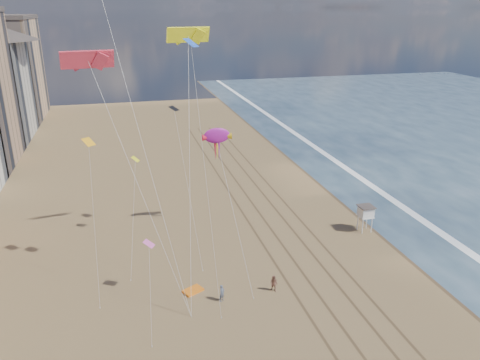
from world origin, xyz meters
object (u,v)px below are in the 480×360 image
kite_flyer_a (222,293)px  kite_flyer_b (274,284)px  lifeguard_stand (366,212)px  show_kite (217,136)px  grounded_kite (193,290)px

kite_flyer_a → kite_flyer_b: 5.79m
kite_flyer_a → kite_flyer_b: size_ratio=1.00×
lifeguard_stand → show_kite: (-18.96, 6.66, 10.12)m
grounded_kite → show_kite: show_kite is taller
lifeguard_stand → grounded_kite: size_ratio=1.77×
kite_flyer_a → show_kite: bearing=38.7°
grounded_kite → kite_flyer_a: 3.72m
lifeguard_stand → show_kite: 22.50m
show_kite → kite_flyer_b: size_ratio=11.69×
lifeguard_stand → kite_flyer_a: 25.00m
grounded_kite → show_kite: 20.81m
kite_flyer_a → grounded_kite: bearing=97.1°
lifeguard_stand → kite_flyer_a: lifeguard_stand is taller
grounded_kite → kite_flyer_a: size_ratio=1.11×
show_kite → kite_flyer_a: (-3.40, -17.66, -12.03)m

